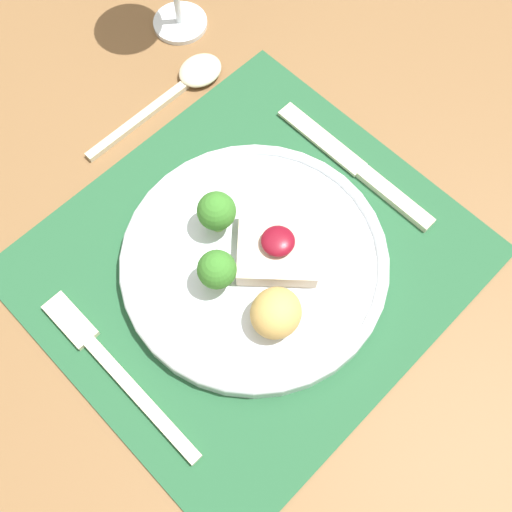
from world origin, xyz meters
The scene contains 7 objects.
ground_plane centered at (0.00, 0.00, 0.00)m, with size 8.00×8.00×0.00m, color brown.
dining_table centered at (0.00, 0.00, 0.68)m, with size 1.46×1.18×0.76m.
placemat centered at (0.00, 0.00, 0.76)m, with size 0.40×0.37×0.00m, color #235633.
dinner_plate centered at (0.00, -0.01, 0.78)m, with size 0.26×0.26×0.07m.
fork centered at (-0.17, 0.02, 0.77)m, with size 0.02×0.21×0.01m.
knife centered at (0.16, -0.01, 0.77)m, with size 0.02×0.21×0.01m.
spoon centered at (0.11, 0.21, 0.77)m, with size 0.19×0.04×0.02m.
Camera 1 is at (-0.16, -0.17, 1.31)m, focal length 42.00 mm.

